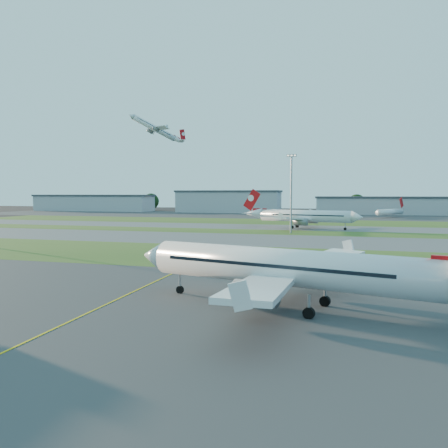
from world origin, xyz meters
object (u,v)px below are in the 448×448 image
(light_mast_centre, at_px, (291,188))
(airliner_parked, at_px, (288,269))
(airliner_taxiing, at_px, (304,216))
(mini_jet_near, at_px, (390,212))

(light_mast_centre, bearing_deg, airliner_parked, -83.57)
(airliner_taxiing, distance_m, light_mast_centre, 22.66)
(airliner_parked, height_order, light_mast_centre, light_mast_centre)
(airliner_parked, distance_m, mini_jet_near, 203.09)
(airliner_parked, distance_m, light_mast_centre, 95.75)
(mini_jet_near, xyz_separation_m, light_mast_centre, (-40.95, -106.22, 11.53))
(mini_jet_near, relative_size, light_mast_centre, 0.98)
(airliner_parked, relative_size, mini_jet_near, 1.62)
(airliner_parked, xyz_separation_m, mini_jet_near, (30.28, 200.82, -1.27))
(light_mast_centre, bearing_deg, mini_jet_near, 68.92)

